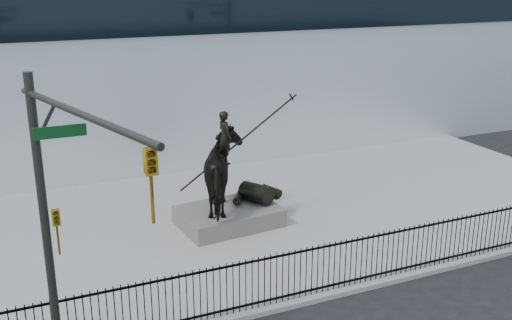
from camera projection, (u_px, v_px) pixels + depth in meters
name	position (u px, v px, depth m)	size (l,w,h in m)	color
plaza	(239.00, 221.00, 21.82)	(30.00, 12.00, 0.15)	#9C9D9A
building	(145.00, 55.00, 31.81)	(44.00, 14.00, 9.00)	silver
picket_fence	(318.00, 269.00, 16.56)	(22.10, 0.10, 1.50)	black
statue_plinth	(229.00, 216.00, 21.24)	(3.41, 2.34, 0.64)	#615E59
equestrian_statue	(230.00, 172.00, 20.77)	(4.35, 2.88, 3.70)	black
traffic_signal_left	(63.00, 233.00, 11.37)	(1.52, 4.84, 7.00)	#262924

